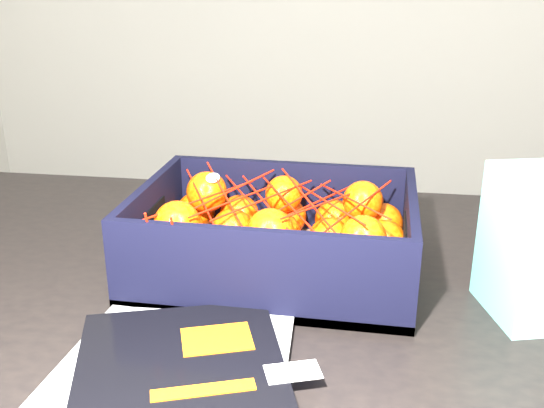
% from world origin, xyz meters
% --- Properties ---
extents(table, '(1.22, 0.83, 0.75)m').
position_xyz_m(table, '(-0.08, -0.28, 0.65)').
color(table, black).
rests_on(table, ground).
extents(magazine_stack, '(0.29, 0.33, 0.02)m').
position_xyz_m(magazine_stack, '(-0.10, -0.52, 0.76)').
color(magazine_stack, '#B5B5B0').
rests_on(magazine_stack, table).
extents(produce_crate, '(0.37, 0.28, 0.12)m').
position_xyz_m(produce_crate, '(-0.04, -0.24, 0.79)').
color(produce_crate, brown).
rests_on(produce_crate, table).
extents(clementine_heap, '(0.35, 0.26, 0.11)m').
position_xyz_m(clementine_heap, '(-0.04, -0.24, 0.80)').
color(clementine_heap, '#FF4A05').
rests_on(clementine_heap, produce_crate).
extents(mesh_net, '(0.30, 0.24, 0.09)m').
position_xyz_m(mesh_net, '(-0.05, -0.25, 0.85)').
color(mesh_net, red).
rests_on(mesh_net, clementine_heap).
extents(retail_carton, '(0.11, 0.14, 0.18)m').
position_xyz_m(retail_carton, '(0.27, -0.30, 0.84)').
color(retail_carton, silver).
rests_on(retail_carton, table).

